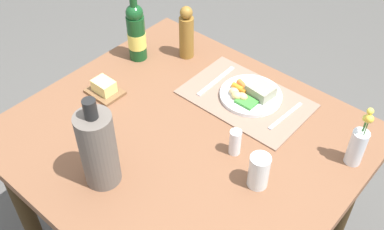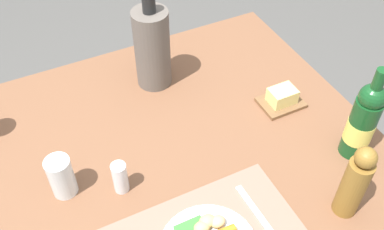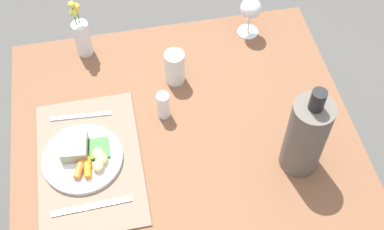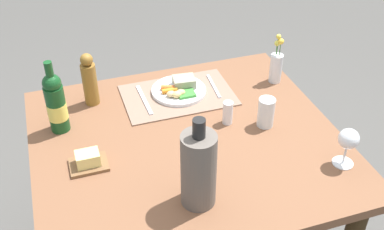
# 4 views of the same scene
# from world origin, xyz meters

# --- Properties ---
(dining_table) EXTENTS (1.12, 1.02, 0.77)m
(dining_table) POSITION_xyz_m (0.00, 0.00, 0.66)
(dining_table) COLOR brown
(dining_table) RESTS_ON ground_plane
(placemat) EXTENTS (0.46, 0.29, 0.01)m
(placemat) POSITION_xyz_m (-0.05, -0.29, 0.78)
(placemat) COLOR #886B58
(placemat) RESTS_ON dining_table
(dinner_plate) EXTENTS (0.23, 0.23, 0.05)m
(dinner_plate) POSITION_xyz_m (-0.06, -0.30, 0.79)
(dinner_plate) COLOR white
(dinner_plate) RESTS_ON placemat
(fork) EXTENTS (0.02, 0.18, 0.00)m
(fork) POSITION_xyz_m (-0.21, -0.30, 0.78)
(fork) COLOR silver
(fork) RESTS_ON placemat
(knife) EXTENTS (0.02, 0.22, 0.00)m
(knife) POSITION_xyz_m (0.09, -0.29, 0.78)
(knife) COLOR silver
(knife) RESTS_ON placemat
(wine_bottle) EXTENTS (0.07, 0.07, 0.29)m
(wine_bottle) POSITION_xyz_m (0.44, -0.21, 0.89)
(wine_bottle) COLOR #14471E
(wine_bottle) RESTS_ON dining_table
(butter_dish) EXTENTS (0.13, 0.10, 0.06)m
(butter_dish) POSITION_xyz_m (0.37, 0.03, 0.80)
(butter_dish) COLOR brown
(butter_dish) RESTS_ON dining_table
(cooler_bottle) EXTENTS (0.11, 0.11, 0.32)m
(cooler_bottle) POSITION_xyz_m (0.06, 0.30, 0.91)
(cooler_bottle) COLOR #605850
(cooler_bottle) RESTS_ON dining_table
(salt_shaker) EXTENTS (0.04, 0.04, 0.09)m
(salt_shaker) POSITION_xyz_m (-0.18, -0.05, 0.82)
(salt_shaker) COLOR white
(salt_shaker) RESTS_ON dining_table
(flower_vase) EXTENTS (0.05, 0.05, 0.22)m
(flower_vase) POSITION_xyz_m (-0.49, -0.27, 0.85)
(flower_vase) COLOR silver
(flower_vase) RESTS_ON dining_table
(pepper_mill) EXTENTS (0.06, 0.06, 0.23)m
(pepper_mill) POSITION_xyz_m (0.30, -0.35, 0.88)
(pepper_mill) COLOR olive
(pepper_mill) RESTS_ON dining_table
(water_tumbler) EXTENTS (0.06, 0.06, 0.12)m
(water_tumbler) POSITION_xyz_m (-0.31, 0.01, 0.82)
(water_tumbler) COLOR silver
(water_tumbler) RESTS_ON dining_table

